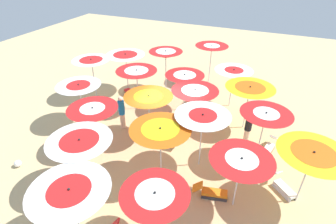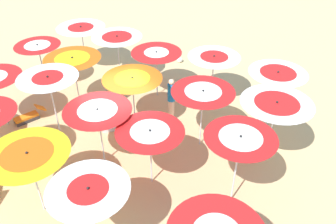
{
  "view_description": "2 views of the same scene",
  "coord_description": "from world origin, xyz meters",
  "px_view_note": "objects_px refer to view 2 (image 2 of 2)",
  "views": [
    {
      "loc": [
        -3.95,
        9.3,
        7.73
      ],
      "look_at": [
        -0.04,
        0.19,
        1.43
      ],
      "focal_mm": 28.14,
      "sensor_mm": 36.0,
      "label": 1
    },
    {
      "loc": [
        -2.9,
        -9.78,
        8.46
      ],
      "look_at": [
        1.67,
        -0.65,
        1.11
      ],
      "focal_mm": 37.37,
      "sensor_mm": 36.0,
      "label": 2
    }
  ],
  "objects_px": {
    "beach_umbrella_19": "(277,77)",
    "lounger_3": "(246,149)",
    "lounger_2": "(28,116)",
    "beach_umbrella_13": "(203,96)",
    "beach_umbrella_14": "(276,108)",
    "beach_umbrella_17": "(156,56)",
    "beach_umbrella_12": "(133,83)",
    "beach_umbrella_11": "(73,62)",
    "beach_umbrella_8": "(150,136)",
    "beach_umbrella_18": "(214,61)",
    "beach_umbrella_7": "(98,115)",
    "beach_umbrella_16": "(117,40)",
    "lounger_4": "(62,76)",
    "beach_umbrella_3": "(89,194)",
    "beach_umbrella_6": "(49,82)",
    "beach_umbrella_15": "(81,30)",
    "beach_umbrella_2": "(28,159)",
    "beachgoer_1": "(171,98)",
    "lounger_5": "(111,124)",
    "beach_umbrella_9": "(240,143)",
    "beachgoer_0": "(19,161)",
    "beach_umbrella_10": "(38,49)"
  },
  "relations": [
    {
      "from": "beach_umbrella_11",
      "to": "beach_umbrella_8",
      "type": "bearing_deg",
      "value": -79.35
    },
    {
      "from": "beach_umbrella_7",
      "to": "beach_umbrella_13",
      "type": "xyz_separation_m",
      "value": [
        3.4,
        -0.69,
        0.12
      ]
    },
    {
      "from": "beach_umbrella_2",
      "to": "beach_umbrella_13",
      "type": "xyz_separation_m",
      "value": [
        5.66,
        0.47,
        0.06
      ]
    },
    {
      "from": "beach_umbrella_12",
      "to": "lounger_2",
      "type": "relative_size",
      "value": 1.71
    },
    {
      "from": "beachgoer_0",
      "to": "lounger_2",
      "type": "bearing_deg",
      "value": -155.5
    },
    {
      "from": "beach_umbrella_6",
      "to": "beach_umbrella_14",
      "type": "relative_size",
      "value": 1.04
    },
    {
      "from": "beach_umbrella_13",
      "to": "beach_umbrella_19",
      "type": "distance_m",
      "value": 2.99
    },
    {
      "from": "beach_umbrella_9",
      "to": "beach_umbrella_16",
      "type": "distance_m",
      "value": 8.38
    },
    {
      "from": "beach_umbrella_17",
      "to": "beachgoer_0",
      "type": "height_order",
      "value": "beach_umbrella_17"
    },
    {
      "from": "beach_umbrella_16",
      "to": "beachgoer_0",
      "type": "bearing_deg",
      "value": -136.22
    },
    {
      "from": "beach_umbrella_12",
      "to": "beach_umbrella_19",
      "type": "distance_m",
      "value": 5.19
    },
    {
      "from": "beach_umbrella_3",
      "to": "beachgoer_1",
      "type": "height_order",
      "value": "beach_umbrella_3"
    },
    {
      "from": "beach_umbrella_6",
      "to": "lounger_4",
      "type": "relative_size",
      "value": 2.0
    },
    {
      "from": "beach_umbrella_9",
      "to": "beach_umbrella_12",
      "type": "relative_size",
      "value": 1.15
    },
    {
      "from": "lounger_4",
      "to": "beach_umbrella_17",
      "type": "bearing_deg",
      "value": 115.66
    },
    {
      "from": "beach_umbrella_17",
      "to": "lounger_2",
      "type": "distance_m",
      "value": 5.68
    },
    {
      "from": "beach_umbrella_3",
      "to": "beach_umbrella_18",
      "type": "xyz_separation_m",
      "value": [
        6.46,
        4.57,
        -0.05
      ]
    },
    {
      "from": "beach_umbrella_8",
      "to": "beach_umbrella_18",
      "type": "xyz_separation_m",
      "value": [
        4.23,
        3.15,
        0.01
      ]
    },
    {
      "from": "lounger_2",
      "to": "beach_umbrella_13",
      "type": "bearing_deg",
      "value": 128.44
    },
    {
      "from": "beach_umbrella_14",
      "to": "lounger_4",
      "type": "distance_m",
      "value": 10.13
    },
    {
      "from": "beach_umbrella_8",
      "to": "lounger_3",
      "type": "xyz_separation_m",
      "value": [
        3.52,
        -0.27,
        -1.71
      ]
    },
    {
      "from": "beach_umbrella_12",
      "to": "beach_umbrella_17",
      "type": "height_order",
      "value": "beach_umbrella_12"
    },
    {
      "from": "beach_umbrella_6",
      "to": "lounger_2",
      "type": "bearing_deg",
      "value": 123.58
    },
    {
      "from": "beach_umbrella_18",
      "to": "beach_umbrella_19",
      "type": "relative_size",
      "value": 0.9
    },
    {
      "from": "beach_umbrella_2",
      "to": "beach_umbrella_18",
      "type": "relative_size",
      "value": 1.06
    },
    {
      "from": "beach_umbrella_16",
      "to": "lounger_4",
      "type": "bearing_deg",
      "value": 154.58
    },
    {
      "from": "beach_umbrella_11",
      "to": "beach_umbrella_17",
      "type": "relative_size",
      "value": 1.12
    },
    {
      "from": "beach_umbrella_19",
      "to": "lounger_3",
      "type": "xyz_separation_m",
      "value": [
        -1.79,
        -0.96,
        -1.94
      ]
    },
    {
      "from": "beach_umbrella_7",
      "to": "beach_umbrella_19",
      "type": "xyz_separation_m",
      "value": [
        6.39,
        -0.89,
        0.15
      ]
    },
    {
      "from": "beach_umbrella_11",
      "to": "beach_umbrella_19",
      "type": "height_order",
      "value": "beach_umbrella_19"
    },
    {
      "from": "beach_umbrella_14",
      "to": "beach_umbrella_17",
      "type": "relative_size",
      "value": 1.12
    },
    {
      "from": "beach_umbrella_6",
      "to": "beach_umbrella_18",
      "type": "bearing_deg",
      "value": -6.17
    },
    {
      "from": "beach_umbrella_15",
      "to": "beach_umbrella_19",
      "type": "relative_size",
      "value": 0.94
    },
    {
      "from": "beach_umbrella_7",
      "to": "beach_umbrella_9",
      "type": "height_order",
      "value": "beach_umbrella_9"
    },
    {
      "from": "beach_umbrella_15",
      "to": "beach_umbrella_17",
      "type": "relative_size",
      "value": 1.06
    },
    {
      "from": "beach_umbrella_17",
      "to": "lounger_3",
      "type": "height_order",
      "value": "beach_umbrella_17"
    },
    {
      "from": "beach_umbrella_2",
      "to": "beach_umbrella_10",
      "type": "bearing_deg",
      "value": 78.51
    },
    {
      "from": "beach_umbrella_7",
      "to": "beach_umbrella_13",
      "type": "height_order",
      "value": "beach_umbrella_13"
    },
    {
      "from": "beach_umbrella_3",
      "to": "beach_umbrella_18",
      "type": "bearing_deg",
      "value": 35.25
    },
    {
      "from": "beach_umbrella_3",
      "to": "beach_umbrella_13",
      "type": "xyz_separation_m",
      "value": [
        4.57,
        2.31,
        0.14
      ]
    },
    {
      "from": "beach_umbrella_3",
      "to": "beach_umbrella_14",
      "type": "height_order",
      "value": "beach_umbrella_14"
    },
    {
      "from": "beach_umbrella_2",
      "to": "beachgoer_1",
      "type": "height_order",
      "value": "beach_umbrella_2"
    },
    {
      "from": "beach_umbrella_10",
      "to": "beach_umbrella_13",
      "type": "height_order",
      "value": "beach_umbrella_13"
    },
    {
      "from": "beach_umbrella_17",
      "to": "lounger_4",
      "type": "distance_m",
      "value": 4.99
    },
    {
      "from": "beach_umbrella_18",
      "to": "lounger_3",
      "type": "xyz_separation_m",
      "value": [
        -0.7,
        -3.41,
        -1.72
      ]
    },
    {
      "from": "beach_umbrella_18",
      "to": "lounger_5",
      "type": "relative_size",
      "value": 1.69
    },
    {
      "from": "beach_umbrella_2",
      "to": "beach_umbrella_16",
      "type": "xyz_separation_m",
      "value": [
        4.7,
        6.15,
        -0.03
      ]
    },
    {
      "from": "beach_umbrella_12",
      "to": "beach_umbrella_14",
      "type": "relative_size",
      "value": 0.93
    },
    {
      "from": "beach_umbrella_12",
      "to": "lounger_4",
      "type": "height_order",
      "value": "beach_umbrella_12"
    },
    {
      "from": "beach_umbrella_7",
      "to": "beachgoer_0",
      "type": "xyz_separation_m",
      "value": [
        -2.58,
        0.18,
        -1.05
      ]
    }
  ]
}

